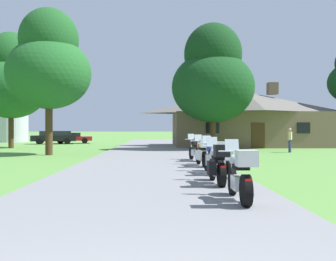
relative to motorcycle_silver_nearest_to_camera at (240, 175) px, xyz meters
The scene contains 15 objects.
ground_plane 14.00m from the motorcycle_silver_nearest_to_camera, 98.63° to the left, with size 500.00×500.00×0.00m, color #56893D.
asphalt_driveway 12.03m from the motorcycle_silver_nearest_to_camera, 100.07° to the left, with size 6.40×80.00×0.06m, color slate.
motorcycle_silver_nearest_to_camera is the anchor object (origin of this frame).
motorcycle_silver_second_in_row 2.66m from the motorcycle_silver_nearest_to_camera, 91.40° to the left, with size 0.75×2.08×1.30m.
motorcycle_blue_third_in_row 5.32m from the motorcycle_silver_nearest_to_camera, 87.90° to the left, with size 0.89×2.08×1.30m.
motorcycle_orange_fourth_in_row 8.19m from the motorcycle_silver_nearest_to_camera, 89.14° to the left, with size 0.82×2.08×1.30m.
motorcycle_black_farthest_in_row 11.13m from the motorcycle_silver_nearest_to_camera, 89.47° to the left, with size 0.78×2.08×1.30m.
stone_lodge 29.95m from the motorcycle_silver_nearest_to_camera, 77.29° to the left, with size 14.33×9.19×5.94m.
bystander_tan_shirt_near_lodge 20.36m from the motorcycle_silver_nearest_to_camera, 68.96° to the left, with size 0.38×0.47×1.67m.
tree_left_far 29.82m from the motorcycle_silver_nearest_to_camera, 118.50° to the left, with size 6.01×6.01×9.71m.
tree_by_lodge_front 23.21m from the motorcycle_silver_nearest_to_camera, 83.63° to the left, with size 6.34×6.34×9.73m.
tree_left_near 19.24m from the motorcycle_silver_nearest_to_camera, 116.92° to the left, with size 5.16×5.16×9.02m.
metal_silo_distant 46.31m from the motorcycle_silver_nearest_to_camera, 115.14° to the left, with size 3.96×3.96×8.52m.
parked_black_suv_far_left 37.44m from the motorcycle_silver_nearest_to_camera, 109.95° to the left, with size 4.84×2.59×1.40m.
parked_red_sedan_far_left 38.62m from the motorcycle_silver_nearest_to_camera, 106.86° to the left, with size 4.44×2.49×1.20m.
Camera 1 is at (0.35, -2.37, 1.59)m, focal length 43.47 mm.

